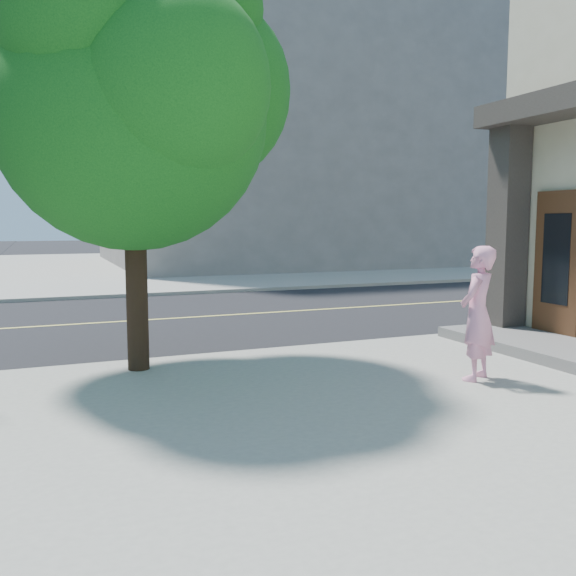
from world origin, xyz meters
name	(u,v)px	position (x,y,z in m)	size (l,w,h in m)	color
sidewalk_ne	(275,262)	(13.50, 21.50, 0.06)	(29.00, 25.00, 0.12)	gray
filler_ne	(280,133)	(14.00, 22.00, 7.12)	(18.00, 16.00, 14.00)	slate
man_on_phone	(477,313)	(6.95, -3.03, 1.04)	(0.67, 0.44, 1.83)	pink
street_tree	(139,83)	(2.87, -0.67, 4.21)	(4.78, 4.34, 6.34)	black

